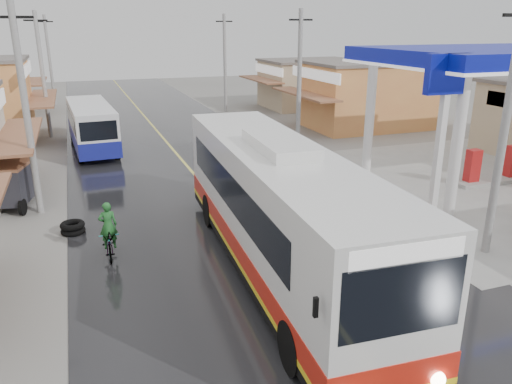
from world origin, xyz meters
TOP-DOWN VIEW (x-y plane):
  - ground at (0.00, 0.00)m, footprint 120.00×120.00m
  - road at (0.00, 15.00)m, footprint 12.00×90.00m
  - centre_line at (0.00, 15.00)m, footprint 0.15×90.00m
  - shopfronts_right at (15.00, 12.00)m, footprint 11.00×44.00m
  - utility_poles_left at (-7.00, 16.00)m, footprint 1.60×50.00m
  - utility_poles_right at (7.00, 15.00)m, footprint 1.60×36.00m
  - coach_bus at (0.05, 1.22)m, footprint 3.58×13.26m
  - second_bus at (-4.46, 19.22)m, footprint 2.66×8.32m
  - cyclist at (-4.68, 3.90)m, footprint 0.67×1.79m
  - tricycle_near at (-8.04, 10.00)m, footprint 2.13×2.76m
  - tyre_stack at (-5.80, 6.27)m, footprint 0.86×0.86m

SIDE VIEW (x-z plane):
  - ground at x=0.00m, z-range 0.00..0.00m
  - shopfronts_right at x=15.00m, z-range -2.40..2.40m
  - utility_poles_left at x=-7.00m, z-range -4.00..4.00m
  - utility_poles_right at x=7.00m, z-range -4.00..4.00m
  - road at x=0.00m, z-range 0.00..0.02m
  - centre_line at x=0.00m, z-range 0.02..0.03m
  - tyre_stack at x=-5.80m, z-range 0.00..0.44m
  - cyclist at x=-4.68m, z-range -0.33..1.58m
  - tricycle_near at x=-8.04m, z-range 0.13..2.02m
  - second_bus at x=-4.46m, z-range 0.11..2.83m
  - coach_bus at x=0.05m, z-range -0.07..4.03m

